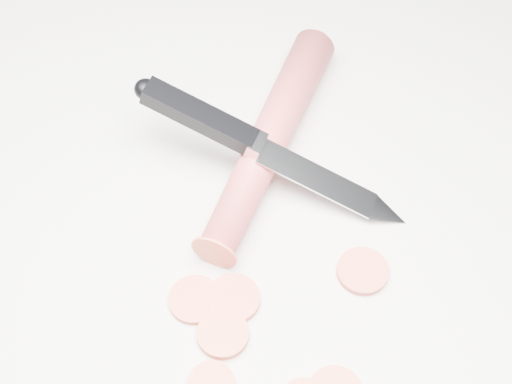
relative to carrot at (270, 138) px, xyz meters
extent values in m
plane|color=silver|center=(-0.03, -0.09, -0.02)|extent=(2.40, 2.40, 0.00)
cylinder|color=#BB3A3B|center=(0.00, 0.00, 0.00)|extent=(0.15, 0.21, 0.03)
cylinder|color=#DE5439|center=(-0.07, -0.19, -0.02)|extent=(0.03, 0.03, 0.01)
cylinder|color=#DE5439|center=(-0.06, -0.16, -0.02)|extent=(0.04, 0.04, 0.01)
cylinder|color=#DE5439|center=(-0.05, -0.13, -0.02)|extent=(0.04, 0.04, 0.01)
cylinder|color=#DE5439|center=(0.05, -0.12, -0.02)|extent=(0.04, 0.04, 0.01)
cylinder|color=#DE5439|center=(-0.08, -0.13, -0.02)|extent=(0.04, 0.04, 0.01)
camera|label=1|loc=(-0.07, -0.35, 0.46)|focal=50.00mm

